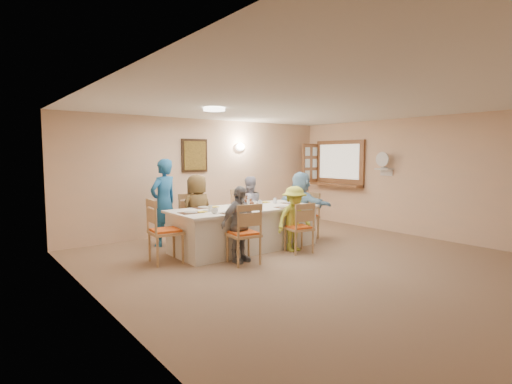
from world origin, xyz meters
TOP-DOWN VIEW (x-y plane):
  - ground at (0.00, 0.00)m, footprint 7.00×7.00m
  - room_walls at (0.00, 0.00)m, footprint 7.00×7.00m
  - wall_picture at (-0.30, 3.46)m, footprint 0.62×0.05m
  - wall_sconce at (0.90, 3.44)m, footprint 0.26×0.09m
  - ceiling_light at (-1.00, 1.50)m, footprint 0.36×0.36m
  - serving_hatch at (3.21, 2.40)m, footprint 0.06×1.50m
  - hatch_sill at (3.09, 2.40)m, footprint 0.30×1.50m
  - shutter_door at (2.95, 3.16)m, footprint 0.55×0.04m
  - fan_shelf at (3.13, 1.05)m, footprint 0.22×0.36m
  - desk_fan at (3.10, 1.05)m, footprint 0.30×0.30m
  - dining_table at (-0.33, 1.57)m, footprint 2.72×1.15m
  - chair_back_left at (-0.93, 2.37)m, footprint 0.48×0.48m
  - chair_back_right at (0.27, 2.37)m, footprint 0.49×0.49m
  - chair_front_left at (-0.93, 0.77)m, footprint 0.53×0.53m
  - chair_front_right at (0.27, 0.77)m, footprint 0.50×0.50m
  - chair_left_end at (-1.88, 1.57)m, footprint 0.54×0.54m
  - chair_right_end at (1.22, 1.57)m, footprint 0.51×0.51m
  - diner_back_left at (-0.93, 2.25)m, footprint 0.76×0.58m
  - diner_back_right at (0.27, 2.25)m, footprint 0.74×0.63m
  - diner_front_left at (-0.93, 0.89)m, footprint 0.80×0.50m
  - diner_front_right at (0.27, 0.89)m, footprint 0.77×0.46m
  - diner_right_end at (1.09, 1.57)m, footprint 1.36×0.67m
  - caregiver at (-1.38, 2.72)m, footprint 0.83×0.75m
  - placemat_fl at (-0.93, 1.15)m, footprint 0.32×0.24m
  - plate_fl at (-0.93, 1.15)m, footprint 0.26×0.26m
  - napkin_fl at (-0.75, 1.10)m, footprint 0.14×0.14m
  - placemat_fr at (0.27, 1.15)m, footprint 0.33×0.25m
  - plate_fr at (0.27, 1.15)m, footprint 0.23×0.23m
  - napkin_fr at (0.45, 1.10)m, footprint 0.15×0.15m
  - placemat_bl at (-0.93, 1.99)m, footprint 0.36×0.27m
  - plate_bl at (-0.93, 1.99)m, footprint 0.22×0.22m
  - napkin_bl at (-0.75, 1.94)m, footprint 0.14×0.14m
  - placemat_br at (0.27, 1.99)m, footprint 0.35×0.26m
  - plate_br at (0.27, 1.99)m, footprint 0.24×0.24m
  - napkin_br at (0.45, 1.94)m, footprint 0.15×0.15m
  - placemat_le at (-1.43, 1.57)m, footprint 0.37×0.28m
  - plate_le at (-1.43, 1.57)m, footprint 0.23×0.23m
  - napkin_le at (-1.25, 1.52)m, footprint 0.14×0.14m
  - placemat_re at (0.79, 1.57)m, footprint 0.34×0.25m
  - plate_re at (0.79, 1.57)m, footprint 0.24×0.24m
  - napkin_re at (0.97, 1.52)m, footprint 0.13×0.13m
  - teacup_a at (-1.16, 1.25)m, footprint 0.11×0.11m
  - teacup_b at (0.07, 2.09)m, footprint 0.14×0.14m
  - bowl_a at (-0.62, 1.32)m, footprint 0.40×0.40m
  - bowl_b at (0.04, 1.84)m, footprint 0.22×0.22m
  - condiment_ketchup at (-0.38, 1.63)m, footprint 0.14×0.14m
  - condiment_brown at (-0.24, 1.64)m, footprint 0.14×0.14m
  - condiment_malt at (-0.20, 1.55)m, footprint 0.19×0.19m
  - drinking_glass at (-0.48, 1.62)m, footprint 0.07×0.07m

SIDE VIEW (x-z plane):
  - ground at x=0.00m, z-range 0.00..0.00m
  - dining_table at x=-0.33m, z-range 0.00..0.76m
  - chair_front_right at x=0.27m, z-range 0.00..0.89m
  - chair_right_end at x=1.22m, z-range 0.00..0.94m
  - chair_front_left at x=-0.93m, z-range 0.00..0.97m
  - chair_back_left at x=-0.93m, z-range 0.00..0.99m
  - chair_back_right at x=0.27m, z-range 0.00..1.01m
  - chair_left_end at x=-1.88m, z-range 0.00..1.03m
  - diner_front_right at x=0.27m, z-range 0.00..1.16m
  - diner_front_left at x=-0.93m, z-range 0.00..1.23m
  - diner_back_right at x=0.27m, z-range 0.00..1.28m
  - diner_back_left at x=-0.93m, z-range 0.00..1.36m
  - diner_right_end at x=1.09m, z-range 0.00..1.38m
  - placemat_fl at x=-0.93m, z-range 0.76..0.77m
  - placemat_fr at x=0.27m, z-range 0.76..0.77m
  - placemat_bl at x=-0.93m, z-range 0.76..0.77m
  - placemat_br at x=0.27m, z-range 0.76..0.77m
  - placemat_le at x=-1.43m, z-range 0.76..0.77m
  - placemat_re at x=0.79m, z-range 0.76..0.77m
  - napkin_fl at x=-0.75m, z-range 0.77..0.77m
  - napkin_fr at x=0.45m, z-range 0.77..0.77m
  - napkin_bl at x=-0.75m, z-range 0.77..0.77m
  - napkin_br at x=0.45m, z-range 0.77..0.77m
  - napkin_le at x=-1.25m, z-range 0.77..0.77m
  - napkin_re at x=0.97m, z-range 0.77..0.77m
  - plate_fl at x=-0.93m, z-range 0.76..0.78m
  - plate_fr at x=0.27m, z-range 0.77..0.78m
  - plate_bl at x=-0.93m, z-range 0.77..0.78m
  - plate_br at x=0.27m, z-range 0.77..0.78m
  - plate_le at x=-1.43m, z-range 0.77..0.78m
  - plate_re at x=0.79m, z-range 0.77..0.78m
  - bowl_a at x=-0.62m, z-range 0.76..0.82m
  - bowl_b at x=0.04m, z-range 0.76..0.82m
  - teacup_b at x=0.07m, z-range 0.76..0.84m
  - teacup_a at x=-1.16m, z-range 0.76..0.85m
  - drinking_glass at x=-0.48m, z-range 0.77..0.87m
  - caregiver at x=-1.38m, z-range 0.00..1.64m
  - condiment_malt at x=-0.20m, z-range 0.76..0.92m
  - condiment_brown at x=-0.24m, z-range 0.76..0.97m
  - condiment_ketchup at x=-0.38m, z-range 0.76..1.02m
  - hatch_sill at x=3.09m, z-range 0.95..1.00m
  - fan_shelf at x=3.13m, z-range 1.39..1.41m
  - serving_hatch at x=3.21m, z-range 0.92..2.08m
  - shutter_door at x=2.95m, z-range 1.00..2.00m
  - room_walls at x=0.00m, z-range -1.99..5.01m
  - desk_fan at x=3.10m, z-range 1.41..1.69m
  - wall_picture at x=-0.30m, z-range 1.34..2.06m
  - wall_sconce at x=0.90m, z-range 1.81..1.99m
  - ceiling_light at x=-1.00m, z-range 2.45..2.50m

